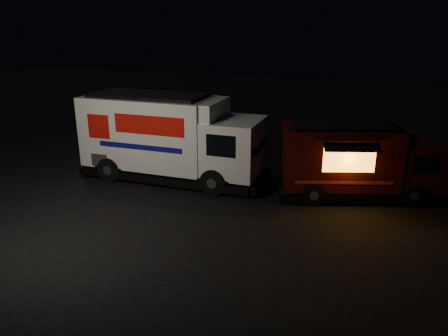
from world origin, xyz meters
TOP-DOWN VIEW (x-y plane):
  - ground at (0.00, 0.00)m, footprint 80.00×80.00m
  - white_truck at (-1.72, 3.18)m, footprint 7.80×2.69m
  - red_truck at (5.69, 3.74)m, footprint 6.41×3.94m

SIDE VIEW (x-z plane):
  - ground at x=0.00m, z-range 0.00..0.00m
  - red_truck at x=5.69m, z-range 0.00..2.80m
  - white_truck at x=-1.72m, z-range 0.00..3.53m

